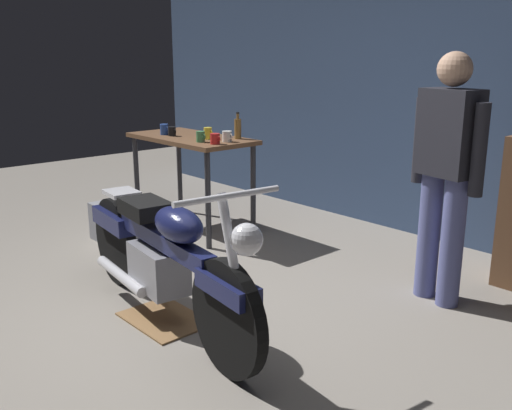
{
  "coord_description": "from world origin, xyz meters",
  "views": [
    {
      "loc": [
        2.77,
        -1.83,
        1.65
      ],
      "look_at": [
        -0.03,
        0.7,
        0.65
      ],
      "focal_mm": 40.12,
      "sensor_mm": 36.0,
      "label": 1
    }
  ],
  "objects": [
    {
      "name": "storage_bin",
      "position": [
        -1.77,
        0.56,
        0.17
      ],
      "size": [
        0.44,
        0.32,
        0.34
      ],
      "primitive_type": "cube",
      "color": "gray",
      "rests_on": "ground_plane"
    },
    {
      "name": "person_standing",
      "position": [
        0.88,
        1.56,
        0.93
      ],
      "size": [
        0.56,
        0.29,
        1.67
      ],
      "rotation": [
        0.0,
        0.0,
        2.95
      ],
      "color": "#555C95",
      "rests_on": "ground_plane"
    },
    {
      "name": "bottle",
      "position": [
        -1.21,
        1.54,
        1.0
      ],
      "size": [
        0.06,
        0.06,
        0.24
      ],
      "color": "olive",
      "rests_on": "workbench"
    },
    {
      "name": "ground_plane",
      "position": [
        0.0,
        0.0,
        0.0
      ],
      "size": [
        12.0,
        12.0,
        0.0
      ],
      "primitive_type": "plane",
      "color": "gray"
    },
    {
      "name": "motorcycle",
      "position": [
        -0.1,
        -0.03,
        0.45
      ],
      "size": [
        2.18,
        0.61,
        1.0
      ],
      "rotation": [
        0.0,
        0.0,
        -0.13
      ],
      "color": "black",
      "rests_on": "ground_plane"
    },
    {
      "name": "mug_black_matte",
      "position": [
        -1.77,
        1.19,
        0.94
      ],
      "size": [
        0.1,
        0.07,
        0.09
      ],
      "color": "black",
      "rests_on": "workbench"
    },
    {
      "name": "drip_tray",
      "position": [
        -0.11,
        -0.02,
        0.01
      ],
      "size": [
        0.56,
        0.4,
        0.01
      ],
      "primitive_type": "cube",
      "color": "olive",
      "rests_on": "ground_plane"
    },
    {
      "name": "mug_green_speckled",
      "position": [
        -1.27,
        1.16,
        0.95
      ],
      "size": [
        0.11,
        0.08,
        0.09
      ],
      "color": "#3D7F4C",
      "rests_on": "workbench"
    },
    {
      "name": "mug_blue_enamel",
      "position": [
        -1.89,
        1.19,
        0.95
      ],
      "size": [
        0.11,
        0.08,
        0.1
      ],
      "color": "#2D51AD",
      "rests_on": "workbench"
    },
    {
      "name": "workbench",
      "position": [
        -1.62,
        1.31,
        0.79
      ],
      "size": [
        1.3,
        0.64,
        0.9
      ],
      "color": "brown",
      "rests_on": "ground_plane"
    },
    {
      "name": "mug_yellow_tall",
      "position": [
        -1.37,
        1.32,
        0.95
      ],
      "size": [
        0.11,
        0.07,
        0.11
      ],
      "color": "yellow",
      "rests_on": "workbench"
    },
    {
      "name": "mug_red_diner",
      "position": [
        -1.09,
        1.18,
        0.95
      ],
      "size": [
        0.12,
        0.08,
        0.09
      ],
      "color": "red",
      "rests_on": "workbench"
    },
    {
      "name": "mug_white_ceramic",
      "position": [
        -1.13,
        1.34,
        0.95
      ],
      "size": [
        0.12,
        0.08,
        0.09
      ],
      "color": "white",
      "rests_on": "workbench"
    },
    {
      "name": "back_wall",
      "position": [
        0.0,
        2.8,
        1.55
      ],
      "size": [
        8.0,
        0.12,
        3.1
      ],
      "primitive_type": "cube",
      "color": "#384C70",
      "rests_on": "ground_plane"
    }
  ]
}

